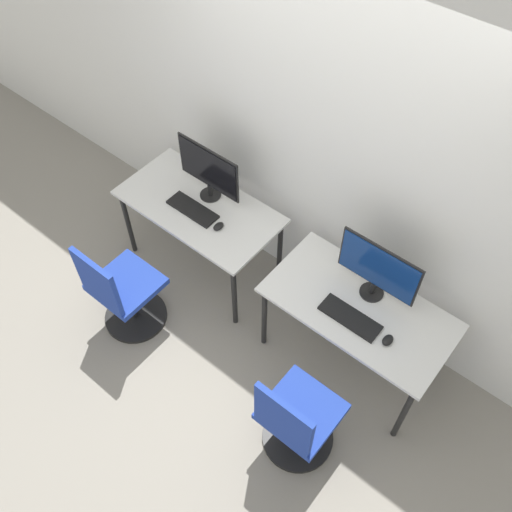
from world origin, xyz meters
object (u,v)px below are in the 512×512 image
at_px(monitor_right, 378,269).
at_px(mouse_right, 388,340).
at_px(mouse_left, 219,226).
at_px(keyboard_right, 350,318).
at_px(office_chair_right, 296,422).
at_px(keyboard_left, 193,209).
at_px(office_chair_left, 123,294).
at_px(monitor_left, 209,170).

bearing_deg(monitor_right, mouse_right, -42.63).
xyz_separation_m(mouse_left, keyboard_right, (1.15, -0.04, -0.01)).
height_order(mouse_left, office_chair_right, office_chair_right).
xyz_separation_m(monitor_right, office_chair_right, (0.08, -0.90, -0.59)).
xyz_separation_m(monitor_right, mouse_right, (0.27, -0.25, -0.24)).
distance_m(mouse_left, monitor_right, 1.19).
bearing_deg(mouse_right, keyboard_left, 178.52).
bearing_deg(office_chair_right, monitor_right, 94.85).
relative_size(mouse_left, keyboard_right, 0.22).
xyz_separation_m(keyboard_left, office_chair_right, (1.49, -0.69, -0.34)).
bearing_deg(keyboard_left, office_chair_left, -94.80).
height_order(mouse_left, keyboard_right, mouse_left).
height_order(monitor_left, mouse_left, monitor_left).
bearing_deg(office_chair_right, office_chair_left, -179.02).
height_order(keyboard_left, office_chair_right, office_chair_right).
height_order(monitor_right, keyboard_right, monitor_right).
bearing_deg(keyboard_right, mouse_right, 1.27).
bearing_deg(mouse_left, office_chair_right, -29.26).
height_order(monitor_left, keyboard_right, monitor_left).
relative_size(office_chair_left, monitor_right, 1.64).
distance_m(office_chair_left, keyboard_right, 1.65).
bearing_deg(monitor_right, office_chair_left, -147.79).
bearing_deg(office_chair_left, keyboard_right, 24.52).
bearing_deg(keyboard_left, keyboard_right, -2.00).
distance_m(monitor_left, office_chair_left, 1.09).
distance_m(keyboard_right, office_chair_right, 0.73).
distance_m(office_chair_left, mouse_right, 1.90).
xyz_separation_m(keyboard_left, mouse_left, (0.26, -0.01, 0.01)).
relative_size(office_chair_left, keyboard_right, 2.23).
height_order(monitor_left, office_chair_left, monitor_left).
xyz_separation_m(office_chair_left, mouse_right, (1.74, 0.68, 0.35)).
bearing_deg(office_chair_right, mouse_right, 73.34).
relative_size(monitor_left, mouse_right, 6.15).
relative_size(office_chair_left, mouse_right, 10.10).
height_order(office_chair_left, mouse_right, office_chair_left).
bearing_deg(mouse_right, office_chair_left, -158.76).
xyz_separation_m(mouse_left, office_chair_left, (-0.32, -0.71, -0.35)).
bearing_deg(mouse_right, monitor_left, 171.85).
distance_m(monitor_left, office_chair_right, 1.83).
relative_size(keyboard_left, keyboard_right, 1.00).
relative_size(monitor_right, office_chair_right, 0.61).
distance_m(monitor_left, monitor_right, 1.41).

